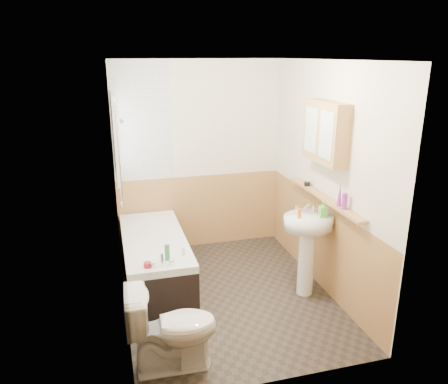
{
  "coord_description": "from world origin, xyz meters",
  "views": [
    {
      "loc": [
        -1.16,
        -4.12,
        2.55
      ],
      "look_at": [
        0.0,
        0.15,
        1.15
      ],
      "focal_mm": 35.0,
      "sensor_mm": 36.0,
      "label": 1
    }
  ],
  "objects_px": {
    "bathtub": "(155,258)",
    "pine_shelf": "(323,197)",
    "sink": "(307,238)",
    "toilet": "(172,329)",
    "medicine_cabinet": "(326,132)"
  },
  "relations": [
    {
      "from": "bathtub",
      "to": "toilet",
      "type": "xyz_separation_m",
      "value": [
        -0.03,
        -1.53,
        0.08
      ]
    },
    {
      "from": "bathtub",
      "to": "medicine_cabinet",
      "type": "relative_size",
      "value": 2.43
    },
    {
      "from": "pine_shelf",
      "to": "medicine_cabinet",
      "type": "distance_m",
      "value": 0.71
    },
    {
      "from": "bathtub",
      "to": "pine_shelf",
      "type": "relative_size",
      "value": 1.08
    },
    {
      "from": "bathtub",
      "to": "medicine_cabinet",
      "type": "bearing_deg",
      "value": -19.93
    },
    {
      "from": "medicine_cabinet",
      "to": "pine_shelf",
      "type": "bearing_deg",
      "value": 2.57
    },
    {
      "from": "toilet",
      "to": "medicine_cabinet",
      "type": "height_order",
      "value": "medicine_cabinet"
    },
    {
      "from": "bathtub",
      "to": "sink",
      "type": "xyz_separation_m",
      "value": [
        1.57,
        -0.71,
        0.37
      ]
    },
    {
      "from": "toilet",
      "to": "pine_shelf",
      "type": "relative_size",
      "value": 0.49
    },
    {
      "from": "bathtub",
      "to": "medicine_cabinet",
      "type": "distance_m",
      "value": 2.38
    },
    {
      "from": "sink",
      "to": "medicine_cabinet",
      "type": "bearing_deg",
      "value": 26.13
    },
    {
      "from": "toilet",
      "to": "pine_shelf",
      "type": "bearing_deg",
      "value": -61.44
    },
    {
      "from": "sink",
      "to": "pine_shelf",
      "type": "relative_size",
      "value": 0.66
    },
    {
      "from": "bathtub",
      "to": "pine_shelf",
      "type": "bearing_deg",
      "value": -19.61
    },
    {
      "from": "bathtub",
      "to": "pine_shelf",
      "type": "xyz_separation_m",
      "value": [
        1.77,
        -0.63,
        0.79
      ]
    }
  ]
}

